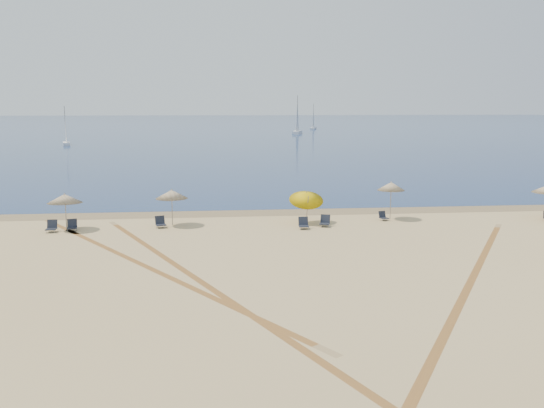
{
  "coord_description": "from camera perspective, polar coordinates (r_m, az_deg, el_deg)",
  "views": [
    {
      "loc": [
        -3.69,
        -16.79,
        7.7
      ],
      "look_at": [
        0.0,
        20.0,
        1.3
      ],
      "focal_mm": 37.88,
      "sensor_mm": 36.0,
      "label": 1
    }
  ],
  "objects": [
    {
      "name": "chair_7",
      "position": [
        39.51,
        10.98,
        -1.2
      ],
      "size": [
        0.65,
        0.71,
        0.61
      ],
      "rotation": [
        0.0,
        0.0,
        0.3
      ],
      "color": "black",
      "rests_on": "ground"
    },
    {
      "name": "chair_4",
      "position": [
        37.16,
        -11.03,
        -1.82
      ],
      "size": [
        0.77,
        0.84,
        0.72
      ],
      "rotation": [
        0.0,
        0.0,
        0.29
      ],
      "color": "black",
      "rests_on": "ground"
    },
    {
      "name": "umbrella_4",
      "position": [
        39.73,
        11.75,
        1.74
      ],
      "size": [
        1.86,
        1.86,
        2.6
      ],
      "color": "gray",
      "rests_on": "ground"
    },
    {
      "name": "chair_6",
      "position": [
        36.96,
        5.29,
        -1.73
      ],
      "size": [
        0.81,
        0.88,
        0.74
      ],
      "rotation": [
        0.0,
        0.0,
        -0.33
      ],
      "color": "black",
      "rests_on": "ground"
    },
    {
      "name": "ground",
      "position": [
        18.83,
        6.29,
        -14.37
      ],
      "size": [
        160.0,
        160.0,
        0.0
      ],
      "primitive_type": "plane",
      "color": "tan",
      "rests_on": "ground"
    },
    {
      "name": "sailboat_0",
      "position": [
        186.78,
        4.13,
        8.18
      ],
      "size": [
        2.97,
        5.62,
        8.12
      ],
      "rotation": [
        0.0,
        0.0,
        -0.31
      ],
      "color": "white",
      "rests_on": "ocean"
    },
    {
      "name": "umbrella_1",
      "position": [
        37.76,
        -19.9,
        0.51
      ],
      "size": [
        2.14,
        2.16,
        2.32
      ],
      "color": "gray",
      "rests_on": "ground"
    },
    {
      "name": "umbrella_3",
      "position": [
        37.59,
        3.45,
        0.75
      ],
      "size": [
        2.25,
        2.28,
        2.49
      ],
      "color": "gray",
      "rests_on": "ground"
    },
    {
      "name": "chair_5",
      "position": [
        36.17,
        3.15,
        -1.96
      ],
      "size": [
        0.63,
        0.73,
        0.74
      ],
      "rotation": [
        0.0,
        0.0,
        -0.03
      ],
      "color": "black",
      "rests_on": "ground"
    },
    {
      "name": "sailboat_1",
      "position": [
        118.97,
        -19.79,
        6.62
      ],
      "size": [
        2.52,
        5.18,
        7.48
      ],
      "rotation": [
        0.0,
        0.0,
        0.26
      ],
      "color": "white",
      "rests_on": "ocean"
    },
    {
      "name": "tire_tracks",
      "position": [
        26.65,
        -1.5,
        -6.97
      ],
      "size": [
        54.28,
        45.43,
        0.0
      ],
      "color": "tan",
      "rests_on": "ground"
    },
    {
      "name": "wet_sand",
      "position": [
        41.67,
        -0.55,
        -0.82
      ],
      "size": [
        500.0,
        500.0,
        0.0
      ],
      "primitive_type": "plane",
      "color": "olive",
      "rests_on": "ground"
    },
    {
      "name": "sailboat_2",
      "position": [
        157.17,
        2.53,
        8.13
      ],
      "size": [
        3.68,
        7.11,
        10.27
      ],
      "rotation": [
        0.0,
        0.0,
        -0.29
      ],
      "color": "white",
      "rests_on": "ocean"
    },
    {
      "name": "umbrella_2",
      "position": [
        37.38,
        -9.94,
        0.96
      ],
      "size": [
        2.06,
        2.06,
        2.38
      ],
      "color": "gray",
      "rests_on": "ground"
    },
    {
      "name": "chair_3",
      "position": [
        37.69,
        -19.25,
        -2.04
      ],
      "size": [
        0.69,
        0.77,
        0.71
      ],
      "rotation": [
        0.0,
        0.0,
        0.17
      ],
      "color": "black",
      "rests_on": "ground"
    },
    {
      "name": "chair_2",
      "position": [
        37.76,
        -21.05,
        -2.11
      ],
      "size": [
        0.6,
        0.71,
        0.73
      ],
      "rotation": [
        0.0,
        0.0,
        0.0
      ],
      "color": "black",
      "rests_on": "ground"
    },
    {
      "name": "ocean",
      "position": [
        241.94,
        -4.9,
        7.96
      ],
      "size": [
        500.0,
        500.0,
        0.0
      ],
      "primitive_type": "plane",
      "color": "#0C2151",
      "rests_on": "ground"
    }
  ]
}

